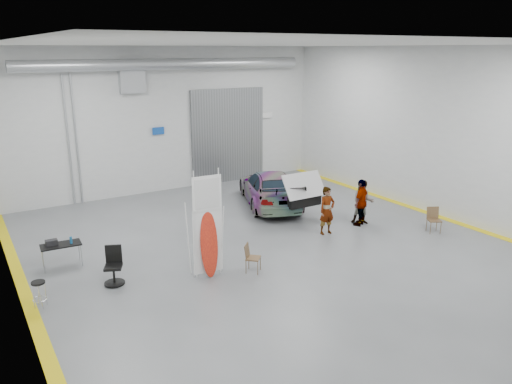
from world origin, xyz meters
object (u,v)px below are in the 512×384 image
person_a (327,210)px  shop_stool (40,294)px  person_b (363,202)px  folding_chair_far (433,225)px  surfboard_display (209,234)px  work_table (58,245)px  sedan_car (270,188)px  person_c (361,202)px  office_chair (113,268)px  folding_chair_near (253,263)px

person_a → shop_stool: 8.89m
person_b → folding_chair_far: size_ratio=1.86×
surfboard_display → work_table: size_ratio=2.67×
sedan_car → person_a: 3.64m
person_c → office_chair: (-8.57, 0.00, -0.38)m
sedan_car → surfboard_display: 6.64m
person_b → person_c: bearing=-114.2°
person_a → shop_stool: bearing=-176.4°
sedan_car → person_c: bearing=132.1°
person_a → person_c: (1.53, 0.03, 0.02)m
person_c → folding_chair_far: bearing=106.4°
work_table → office_chair: bearing=-61.3°
person_c → office_chair: bearing=-24.5°
office_chair → folding_chair_near: bearing=3.7°
person_c → shop_stool: bearing=-22.7°
person_b → folding_chair_near: size_ratio=1.96×
shop_stool → work_table: bearing=68.0°
shop_stool → person_b: bearing=2.2°
person_b → office_chair: bearing=-139.5°
folding_chair_near → work_table: work_table is taller
person_c → surfboard_display: bearing=-16.3°
sedan_car → person_a: bearing=108.8°
folding_chair_near → office_chair: (-3.45, 1.30, 0.19)m
surfboard_display → office_chair: surfboard_display is taller
sedan_car → folding_chair_far: bearing=139.8°
person_c → surfboard_display: size_ratio=0.56×
shop_stool → work_table: 2.30m
person_a → folding_chair_near: (-3.59, -1.26, -0.55)m
sedan_car → shop_stool: (-9.02, -3.92, -0.35)m
folding_chair_near → folding_chair_far: bearing=-50.1°
surfboard_display → folding_chair_far: size_ratio=3.52×
folding_chair_near → person_c: bearing=-31.4°
person_c → surfboard_display: (-6.24, -0.90, 0.37)m
shop_stool → office_chair: size_ratio=0.66×
person_b → work_table: person_b is taller
person_a → folding_chair_near: size_ratio=2.00×
office_chair → folding_chair_far: bearing=14.1°
surfboard_display → folding_chair_near: (1.12, -0.39, -0.94)m
office_chair → work_table: bearing=142.9°
person_c → folding_chair_far: size_ratio=1.96×
person_c → surfboard_display: surfboard_display is taller
person_b → surfboard_display: size_ratio=0.53×
sedan_car → office_chair: size_ratio=4.69×
person_a → surfboard_display: size_ratio=0.54×
folding_chair_far → folding_chair_near: bearing=-155.7°
person_b → folding_chair_far: (1.40, -1.90, -0.52)m
sedan_car → surfboard_display: bearing=64.0°
folding_chair_near → office_chair: 3.69m
shop_stool → sedan_car: bearing=23.5°
person_b → folding_chair_near: (-5.29, -1.37, -0.53)m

